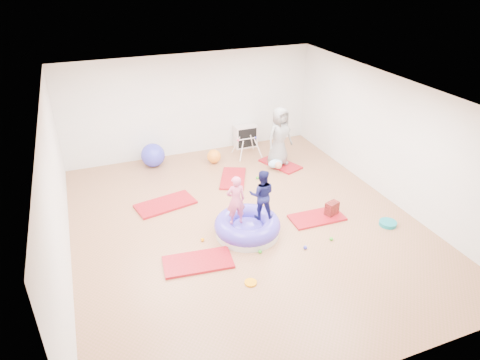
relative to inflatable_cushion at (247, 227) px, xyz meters
name	(u,v)px	position (x,y,z in m)	size (l,w,h in m)	color
room	(246,164)	(0.09, 0.35, 1.23)	(7.01, 8.01, 2.81)	#A5694F
gym_mat_front_left	(198,262)	(-1.21, -0.55, -0.14)	(1.27, 0.64, 0.05)	red
gym_mat_mid_left	(165,204)	(-1.32, 1.71, -0.14)	(1.32, 0.66, 0.05)	red
gym_mat_center_back	(233,178)	(0.56, 2.34, -0.14)	(1.18, 0.59, 0.05)	red
gym_mat_right	(317,218)	(1.62, -0.03, -0.14)	(1.17, 0.58, 0.05)	red
gym_mat_rear_right	(280,164)	(2.05, 2.65, -0.14)	(1.13, 0.57, 0.05)	red
inflatable_cushion	(247,227)	(0.00, 0.00, 0.00)	(1.35, 1.35, 0.43)	silver
child_pink	(236,198)	(-0.26, -0.03, 0.75)	(0.38, 0.25, 1.04)	#D35A85
child_navy	(262,192)	(0.29, -0.02, 0.75)	(0.51, 0.40, 1.06)	#13154A
adult_caregiver	(280,136)	(1.99, 2.66, 0.67)	(0.77, 0.50, 1.58)	gray
infant	(276,164)	(1.81, 2.44, 0.00)	(0.40, 0.40, 0.23)	#A0D2F0
ball_pit_balls	(263,226)	(0.40, 0.09, -0.13)	(2.48, 3.08, 0.07)	#F13763
exercise_ball_blue	(153,155)	(-1.16, 3.84, 0.15)	(0.63, 0.63, 0.63)	#3B3CD5
exercise_ball_orange	(214,156)	(0.42, 3.44, 0.02)	(0.38, 0.38, 0.38)	orange
infant_play_gym	(247,144)	(1.42, 3.52, 0.19)	(0.70, 0.66, 0.54)	silver
cube_shelf	(246,136)	(1.63, 4.15, 0.16)	(0.66, 0.32, 0.66)	silver
balance_disc	(388,223)	(2.88, -0.79, -0.13)	(0.37, 0.37, 0.08)	#107E88
backpack	(332,209)	(1.97, -0.04, 0.00)	(0.29, 0.18, 0.34)	red
yellow_toy	(251,283)	(-0.51, -1.41, -0.15)	(0.22, 0.22, 0.03)	#FF9800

